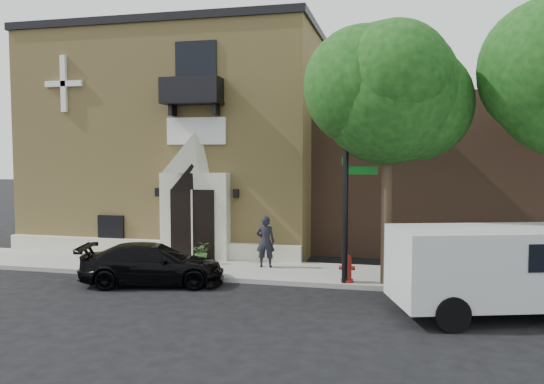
# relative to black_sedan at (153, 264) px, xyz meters

# --- Properties ---
(ground) EXTENTS (120.00, 120.00, 0.00)m
(ground) POSITION_rel_black_sedan_xyz_m (1.04, 0.74, -0.64)
(ground) COLOR black
(ground) RESTS_ON ground
(sidewalk) EXTENTS (42.00, 3.00, 0.15)m
(sidewalk) POSITION_rel_black_sedan_xyz_m (2.04, 2.24, -0.56)
(sidewalk) COLOR gray
(sidewalk) RESTS_ON ground
(church) EXTENTS (12.20, 11.01, 9.30)m
(church) POSITION_rel_black_sedan_xyz_m (-1.95, 8.69, 4.00)
(church) COLOR tan
(church) RESTS_ON ground
(neighbour_building) EXTENTS (18.00, 8.00, 6.40)m
(neighbour_building) POSITION_rel_black_sedan_xyz_m (13.04, 9.74, 2.56)
(neighbour_building) COLOR brown
(neighbour_building) RESTS_ON ground
(street_tree_left) EXTENTS (4.97, 4.38, 7.77)m
(street_tree_left) POSITION_rel_black_sedan_xyz_m (7.06, 1.09, 5.23)
(street_tree_left) COLOR #38281C
(street_tree_left) RESTS_ON sidewalk
(black_sedan) EXTENTS (4.69, 2.80, 1.27)m
(black_sedan) POSITION_rel_black_sedan_xyz_m (0.00, 0.00, 0.00)
(black_sedan) COLOR black
(black_sedan) RESTS_ON ground
(cargo_van) EXTENTS (5.80, 3.67, 2.21)m
(cargo_van) POSITION_rel_black_sedan_xyz_m (10.12, -0.99, 0.60)
(cargo_van) COLOR silver
(cargo_van) RESTS_ON ground
(street_sign) EXTENTS (1.15, 1.03, 6.58)m
(street_sign) POSITION_rel_black_sedan_xyz_m (5.84, 0.96, 2.82)
(street_sign) COLOR black
(street_sign) RESTS_ON sidewalk
(fire_hydrant) EXTENTS (0.48, 0.39, 0.85)m
(fire_hydrant) POSITION_rel_black_sedan_xyz_m (5.89, 1.06, -0.07)
(fire_hydrant) COLOR maroon
(fire_hydrant) RESTS_ON sidewalk
(dumpster) EXTENTS (1.79, 1.17, 1.10)m
(dumpster) POSITION_rel_black_sedan_xyz_m (8.14, 1.59, 0.07)
(dumpster) COLOR #103C19
(dumpster) RESTS_ON sidewalk
(planter) EXTENTS (0.81, 0.73, 0.78)m
(planter) POSITION_rel_black_sedan_xyz_m (0.57, 2.77, -0.10)
(planter) COLOR #416D32
(planter) RESTS_ON sidewalk
(pedestrian_near) EXTENTS (0.69, 0.49, 1.78)m
(pedestrian_near) POSITION_rel_black_sedan_xyz_m (2.96, 2.58, 0.40)
(pedestrian_near) COLOR black
(pedestrian_near) RESTS_ON sidewalk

